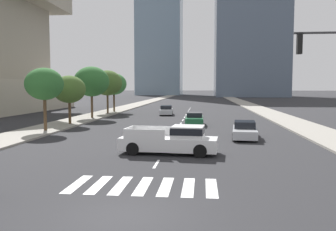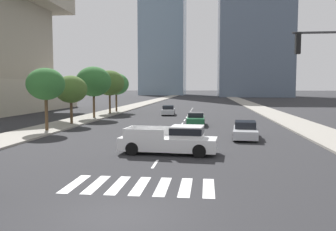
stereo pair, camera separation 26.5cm
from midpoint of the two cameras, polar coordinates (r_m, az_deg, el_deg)
The scene contains 14 objects.
ground_plane at distance 11.10m, azimuth -7.83°, elevation -16.07°, with size 800.00×800.00×0.00m, color #28282B.
sidewalk_east at distance 41.41m, azimuth 19.13°, elevation -0.93°, with size 4.00×260.00×0.15m, color gray.
sidewalk_west at distance 42.83m, azimuth -14.25°, elevation -0.64°, with size 4.00×260.00×0.15m, color gray.
crosswalk_near at distance 14.22m, azimuth -4.61°, elevation -11.34°, with size 5.85×2.67×0.01m.
lane_divider_center at distance 41.70m, azimuth 2.26°, elevation -0.74°, with size 0.14×50.00×0.01m.
pickup_truck at distance 20.57m, azimuth 0.51°, elevation -4.03°, with size 5.82×2.37×1.67m.
sedan_silver_0 at distance 27.51m, azimuth 12.11°, elevation -2.39°, with size 2.21×4.92×1.29m.
sedan_green_1 at distance 36.01m, azimuth 4.13°, elevation -0.63°, with size 1.83×4.36×1.32m.
sedan_silver_2 at distance 49.32m, azimuth -0.44°, elevation 0.81°, with size 2.05×4.45×1.33m.
street_tree_nearest at distance 32.20m, azimuth -19.73°, elevation 4.83°, with size 3.28×3.28×5.43m.
street_tree_second at distance 37.40m, azimuth -15.99°, elevation 4.11°, with size 3.32×3.32×4.96m.
street_tree_third at distance 44.27m, azimuth -12.52°, elevation 5.42°, with size 4.33×4.33×6.30m.
street_tree_fourth at distance 51.15m, azimuth -10.00°, elevation 5.24°, with size 4.24×4.24×6.17m.
street_tree_fifth at distance 54.69m, azimuth -8.96°, elevation 5.08°, with size 3.91×3.91×5.91m.
Camera 1 is at (2.33, -10.10, 3.92)m, focal length 37.41 mm.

